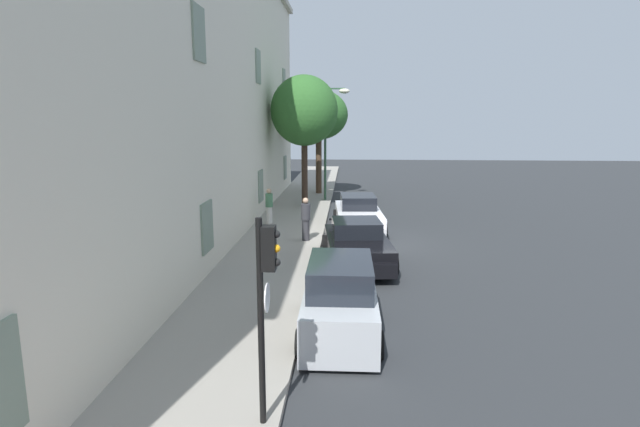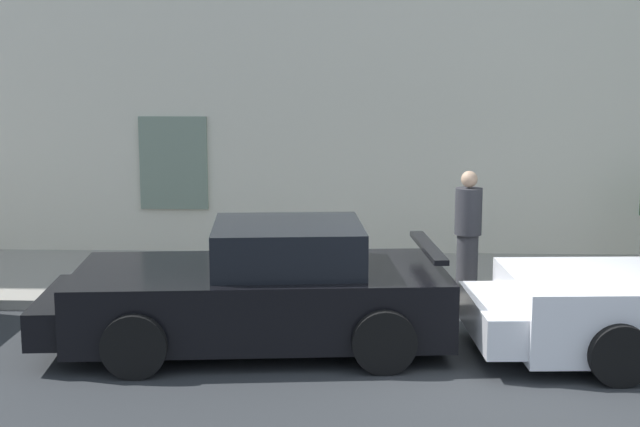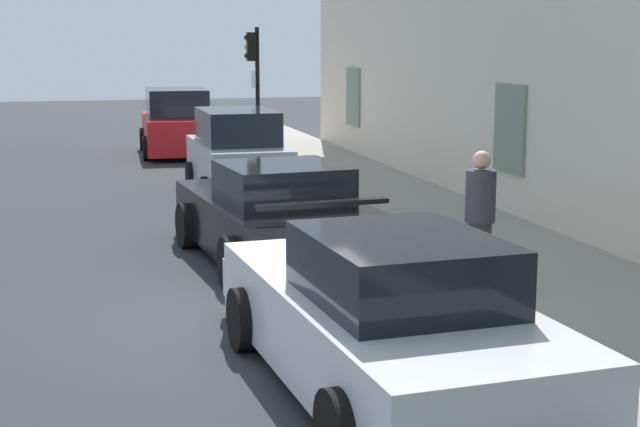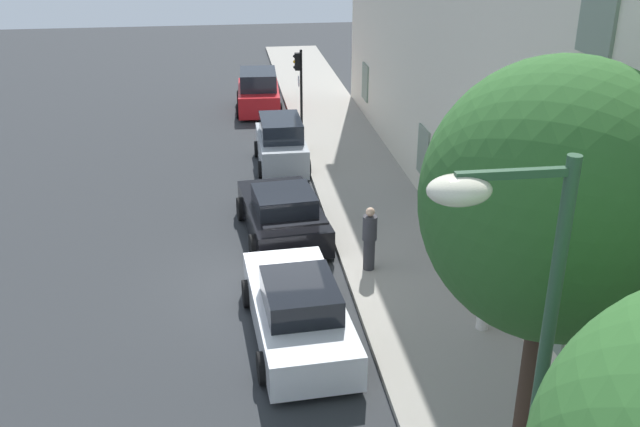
{
  "view_description": "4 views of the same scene",
  "coord_description": "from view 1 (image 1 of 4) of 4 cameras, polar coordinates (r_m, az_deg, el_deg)",
  "views": [
    {
      "loc": [
        -18.92,
        0.91,
        4.77
      ],
      "look_at": [
        0.79,
        2.06,
        1.02
      ],
      "focal_mm": 28.32,
      "sensor_mm": 36.0,
      "label": 1
    },
    {
      "loc": [
        -1.63,
        -9.21,
        3.2
      ],
      "look_at": [
        -2.08,
        2.2,
        1.28
      ],
      "focal_mm": 50.28,
      "sensor_mm": 36.0,
      "label": 2
    },
    {
      "loc": [
        10.02,
        -2.1,
        3.08
      ],
      "look_at": [
        -1.6,
        0.98,
        0.86
      ],
      "focal_mm": 52.91,
      "sensor_mm": 36.0,
      "label": 3
    },
    {
      "loc": [
        15.39,
        -0.79,
        8.6
      ],
      "look_at": [
        -0.49,
        1.38,
        1.56
      ],
      "focal_mm": 40.1,
      "sensor_mm": 36.0,
      "label": 4
    }
  ],
  "objects": [
    {
      "name": "street_lamp",
      "position": [
        28.64,
        1.4,
        10.15
      ],
      "size": [
        0.44,
        1.42,
        6.37
      ],
      "color": "#2D5138",
      "rests_on": "sidewalk"
    },
    {
      "name": "tree_near_kerb",
      "position": [
        31.31,
        -0.15,
        11.04
      ],
      "size": [
        3.56,
        3.56,
        6.34
      ],
      "color": "#473323",
      "rests_on": "sidewalk"
    },
    {
      "name": "tree_midblock",
      "position": [
        26.61,
        -1.79,
        11.49
      ],
      "size": [
        3.48,
        3.48,
        6.82
      ],
      "color": "#38281E",
      "rests_on": "sidewalk"
    },
    {
      "name": "sidewalk",
      "position": [
        19.67,
        -4.44,
        -3.11
      ],
      "size": [
        60.0,
        3.18,
        0.14
      ],
      "primitive_type": "cube",
      "color": "gray",
      "rests_on": "ground"
    },
    {
      "name": "pedestrian_strolling",
      "position": [
        19.24,
        -1.63,
        -0.6
      ],
      "size": [
        0.49,
        0.49,
        1.66
      ],
      "color": "#333338",
      "rests_on": "sidewalk"
    },
    {
      "name": "hatchback_parked",
      "position": [
        11.3,
        2.3,
        -9.95
      ],
      "size": [
        3.65,
        1.78,
        1.72
      ],
      "color": "#B2B7BC",
      "rests_on": "ground"
    },
    {
      "name": "sportscar_red_lead",
      "position": [
        16.62,
        4.27,
        -3.75
      ],
      "size": [
        4.68,
        2.5,
        1.42
      ],
      "color": "black",
      "rests_on": "ground"
    },
    {
      "name": "traffic_light",
      "position": [
        7.51,
        -6.16,
        -8.17
      ],
      "size": [
        0.44,
        0.36,
        3.23
      ],
      "color": "black",
      "rests_on": "sidewalk"
    },
    {
      "name": "building_facade",
      "position": [
        19.86,
        -14.37,
        14.07
      ],
      "size": [
        34.28,
        3.86,
        12.02
      ],
      "color": "beige",
      "rests_on": "ground"
    },
    {
      "name": "ground_plane",
      "position": [
        19.53,
        5.93,
        -3.44
      ],
      "size": [
        80.0,
        80.0,
        0.0
      ],
      "primitive_type": "plane",
      "color": "#2B2D30"
    },
    {
      "name": "sportscar_yellow_flank",
      "position": [
        21.58,
        4.4,
        -0.37
      ],
      "size": [
        5.21,
        2.28,
        1.48
      ],
      "color": "white",
      "rests_on": "ground"
    },
    {
      "name": "pedestrian_admiring",
      "position": [
        22.41,
        -5.76,
        0.88
      ],
      "size": [
        0.46,
        0.46,
        1.58
      ],
      "color": "silver",
      "rests_on": "sidewalk"
    }
  ]
}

